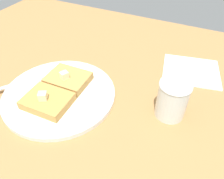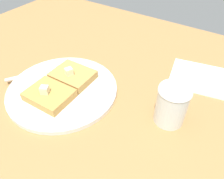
{
  "view_description": "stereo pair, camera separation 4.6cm",
  "coord_description": "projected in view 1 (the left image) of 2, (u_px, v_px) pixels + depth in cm",
  "views": [
    {
      "loc": [
        33.24,
        33.8,
        37.6
      ],
      "look_at": [
        2.23,
        18.83,
        6.79
      ],
      "focal_mm": 35.0,
      "sensor_mm": 36.0,
      "label": 1
    },
    {
      "loc": [
        30.96,
        37.81,
        37.6
      ],
      "look_at": [
        2.23,
        18.83,
        6.79
      ],
      "focal_mm": 35.0,
      "sensor_mm": 36.0,
      "label": 2
    }
  ],
  "objects": [
    {
      "name": "table_surface",
      "position": [
        52.0,
        80.0,
        0.58
      ],
      "size": [
        90.93,
        90.93,
        2.29
      ],
      "primitive_type": "cube",
      "color": "#A27241",
      "rests_on": "ground"
    },
    {
      "name": "plate",
      "position": [
        59.0,
        94.0,
        0.51
      ],
      "size": [
        25.88,
        25.88,
        1.1
      ],
      "color": "silver",
      "rests_on": "table_surface"
    },
    {
      "name": "toast_slice_left",
      "position": [
        68.0,
        79.0,
        0.53
      ],
      "size": [
        7.98,
        9.96,
        1.97
      ],
      "primitive_type": "cube",
      "rotation": [
        0.0,
        0.0,
        0.03
      ],
      "color": "#C08E48",
      "rests_on": "plate"
    },
    {
      "name": "toast_slice_middle",
      "position": [
        48.0,
        101.0,
        0.47
      ],
      "size": [
        7.98,
        9.96,
        1.97
      ],
      "primitive_type": "cube",
      "rotation": [
        0.0,
        0.0,
        0.03
      ],
      "color": "#C48C43",
      "rests_on": "plate"
    },
    {
      "name": "butter_pat_primary",
      "position": [
        64.0,
        75.0,
        0.51
      ],
      "size": [
        2.21,
        2.12,
        1.71
      ],
      "primitive_type": "cube",
      "rotation": [
        0.0,
        0.0,
        2.71
      ],
      "color": "beige",
      "rests_on": "toast_slice_left"
    },
    {
      "name": "butter_pat_secondary",
      "position": [
        43.0,
        96.0,
        0.46
      ],
      "size": [
        2.16,
        2.24,
        1.71
      ],
      "primitive_type": "cube",
      "rotation": [
        0.0,
        0.0,
        2.06
      ],
      "color": "beige",
      "rests_on": "toast_slice_middle"
    },
    {
      "name": "fork",
      "position": [
        35.0,
        78.0,
        0.54
      ],
      "size": [
        14.04,
        10.17,
        0.36
      ],
      "color": "silver",
      "rests_on": "plate"
    },
    {
      "name": "syrup_jar",
      "position": [
        172.0,
        101.0,
        0.45
      ],
      "size": [
        6.46,
        6.46,
        8.52
      ],
      "color": "#5A2609",
      "rests_on": "table_surface"
    },
    {
      "name": "napkin",
      "position": [
        191.0,
        71.0,
        0.58
      ],
      "size": [
        15.55,
        16.76,
        0.3
      ],
      "primitive_type": "cube",
      "rotation": [
        0.0,
        0.0,
        0.2
      ],
      "color": "white",
      "rests_on": "table_surface"
    }
  ]
}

